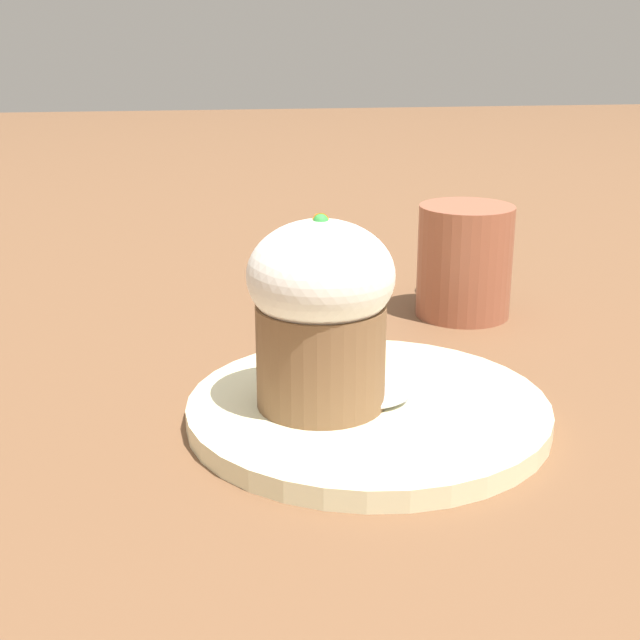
% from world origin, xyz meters
% --- Properties ---
extents(ground_plane, '(4.00, 4.00, 0.00)m').
position_xyz_m(ground_plane, '(0.00, 0.00, 0.00)').
color(ground_plane, brown).
extents(dessert_plate, '(0.22, 0.22, 0.01)m').
position_xyz_m(dessert_plate, '(0.00, 0.00, 0.01)').
color(dessert_plate, beige).
rests_on(dessert_plate, ground_plane).
extents(carrot_cake, '(0.08, 0.08, 0.11)m').
position_xyz_m(carrot_cake, '(0.00, 0.03, 0.07)').
color(carrot_cake, brown).
rests_on(carrot_cake, dessert_plate).
extents(spoon, '(0.04, 0.11, 0.01)m').
position_xyz_m(spoon, '(-0.00, -0.01, 0.02)').
color(spoon, silver).
rests_on(spoon, dessert_plate).
extents(coffee_cup, '(0.11, 0.08, 0.09)m').
position_xyz_m(coffee_cup, '(0.19, -0.11, 0.04)').
color(coffee_cup, '#9E563D').
rests_on(coffee_cup, ground_plane).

